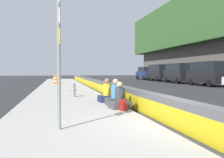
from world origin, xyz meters
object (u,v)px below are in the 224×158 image
fire_hydrant (73,89)px  parked_car_midline (178,73)px  construction_barrel (56,80)px  seated_person_foreground (120,100)px  seated_person_rear (107,94)px  seated_person_middle (116,97)px  parked_car_fourth (208,73)px  route_sign_post (59,45)px  parked_car_far (159,72)px  parked_car_farther (145,73)px  backpack (123,105)px

fire_hydrant → parked_car_midline: parked_car_midline is taller
construction_barrel → parked_car_midline: (1.79, -15.50, 0.73)m
fire_hydrant → seated_person_foreground: size_ratio=0.84×
seated_person_rear → parked_car_midline: size_ratio=0.22×
seated_person_middle → parked_car_fourth: parked_car_fourth is taller
route_sign_post → parked_car_far: route_sign_post is taller
route_sign_post → seated_person_foreground: size_ratio=3.44×
seated_person_foreground → seated_person_rear: bearing=1.9°
fire_hydrant → parked_car_fourth: size_ratio=0.17×
route_sign_post → parked_car_midline: route_sign_post is taller
fire_hydrant → seated_person_rear: (-2.59, -1.42, -0.10)m
seated_person_middle → seated_person_rear: 1.21m
seated_person_middle → parked_car_fourth: bearing=-44.8°
parked_car_far → parked_car_farther: 6.45m
construction_barrel → parked_car_midline: size_ratio=0.18×
route_sign_post → parked_car_midline: (23.38, -15.29, -0.88)m
parked_car_fourth → parked_car_farther: parked_car_fourth is taller
seated_person_middle → seated_person_rear: seated_person_middle is taller
seated_person_middle → parked_car_fourth: 18.50m
seated_person_foreground → parked_car_midline: parked_car_midline is taller
parked_car_midline → fire_hydrant: bearing=137.1°
seated_person_rear → parked_car_farther: (31.05, -13.21, 0.70)m
fire_hydrant → route_sign_post: bearing=174.0°
seated_person_foreground → backpack: seated_person_foreground is taller
parked_car_midline → parked_car_far: (6.42, 0.02, 0.00)m
backpack → seated_person_rear: bearing=1.6°
parked_car_farther → seated_person_foreground: bearing=158.4°
parked_car_midline → parked_car_far: 6.42m
route_sign_post → parked_car_far: size_ratio=0.70×
seated_person_middle → parked_car_far: parked_car_far is taller
fire_hydrant → backpack: (-5.28, -1.50, -0.25)m
seated_person_foreground → parked_car_far: parked_car_far is taller
seated_person_rear → route_sign_post: bearing=156.6°
seated_person_middle → backpack: seated_person_middle is taller
parked_car_farther → seated_person_middle: bearing=157.9°
seated_person_foreground → parked_car_midline: 24.14m
fire_hydrant → construction_barrel: construction_barrel is taller
seated_person_rear → parked_car_fourth: (11.91, -13.16, 0.87)m
route_sign_post → parked_car_farther: route_sign_post is taller
seated_person_rear → parked_car_fourth: bearing=-47.9°
route_sign_post → fire_hydrant: bearing=-6.0°
seated_person_middle → parked_car_midline: parked_car_midline is taller
fire_hydrant → seated_person_middle: seated_person_middle is taller
seated_person_foreground → parked_car_far: (26.75, -12.96, 0.89)m
seated_person_foreground → parked_car_farther: 35.71m
route_sign_post → parked_car_farther: (36.25, -15.46, -1.05)m
seated_person_rear → backpack: bearing=-178.4°
route_sign_post → backpack: (2.51, -2.32, -1.90)m
route_sign_post → fire_hydrant: size_ratio=4.09×
seated_person_foreground → parked_car_fourth: bearing=-42.9°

